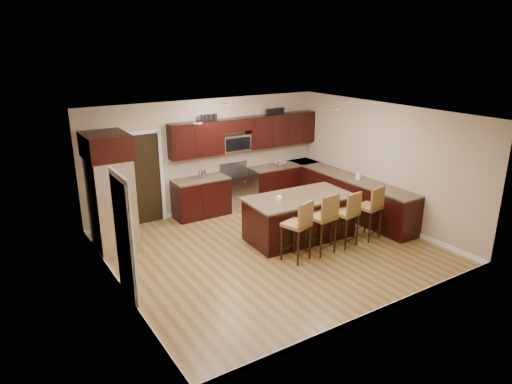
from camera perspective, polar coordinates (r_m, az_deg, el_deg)
floor at (r=9.18m, az=1.96°, el=-7.22°), size 6.00×6.00×0.00m
ceiling at (r=8.38m, az=2.16°, el=9.69°), size 6.00×6.00×0.00m
wall_back at (r=10.98m, az=-6.08°, el=4.49°), size 6.00×0.00×6.00m
wall_left at (r=7.50m, az=-17.27°, el=-2.87°), size 0.00×5.50×5.50m
wall_right at (r=10.61m, az=15.59°, el=3.42°), size 0.00×5.50×5.50m
base_cabinets at (r=11.14m, az=5.89°, el=-0.06°), size 4.02×3.96×0.92m
upper_cabinets at (r=11.22m, az=-0.98°, el=7.46°), size 4.00×0.33×0.80m
range at (r=11.27m, az=-2.16°, el=0.31°), size 0.76×0.64×1.11m
microwave at (r=11.10m, az=-2.64°, el=6.16°), size 0.76×0.31×0.40m
doorway at (r=10.45m, az=-14.10°, el=1.50°), size 0.85×0.03×2.06m
pantry_door at (r=7.36m, az=-16.24°, el=-5.97°), size 0.03×0.80×2.04m
letter_decor at (r=11.07m, az=-1.63°, el=9.69°), size 2.20×0.03×0.15m
island at (r=9.58m, az=5.33°, el=-3.35°), size 2.28×1.26×0.92m
stool_left at (r=8.48m, az=5.47°, el=-4.01°), size 0.56×0.56×1.19m
stool_mid at (r=8.83m, az=8.56°, el=-3.08°), size 0.51×0.51×1.23m
stool_right at (r=9.24m, az=11.46°, el=-2.55°), size 0.49×0.49×1.15m
refrigerator at (r=9.16m, az=-17.74°, el=-0.07°), size 0.79×1.00×2.35m
floor_mat at (r=10.71m, az=1.93°, el=-3.32°), size 1.17×1.01×0.01m
fruit_bowl at (r=11.78m, az=3.06°, el=3.55°), size 0.38×0.38×0.07m
soap_bottle at (r=10.76m, az=12.70°, el=2.07°), size 0.12×0.12×0.21m
canister_tall at (r=10.66m, az=-6.93°, el=2.15°), size 0.12×0.12×0.18m
canister_short at (r=10.70m, az=-6.53°, el=2.22°), size 0.11×0.11×0.18m
island_jar at (r=9.11m, az=2.93°, el=-0.82°), size 0.10×0.10×0.10m
stool_extra at (r=9.68m, az=14.26°, el=-1.79°), size 0.49×0.49×1.15m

